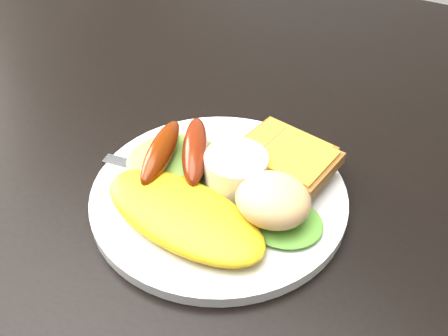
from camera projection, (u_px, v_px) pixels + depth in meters
The scene contains 13 objects.
dining_table at pixel (204, 107), 0.64m from camera, with size 1.20×0.80×0.04m, color black.
dining_chair at pixel (276, 24), 1.44m from camera, with size 0.47×0.47×0.06m, color #A2765C.
plate at pixel (219, 195), 0.48m from camera, with size 0.24×0.24×0.01m, color white.
lettuce_left at pixel (176, 161), 0.51m from camera, with size 0.10×0.09×0.01m, color #599A37.
lettuce_right at pixel (284, 222), 0.45m from camera, with size 0.07×0.06×0.01m, color olive.
omelette at pixel (183, 214), 0.44m from camera, with size 0.16×0.08×0.02m, color yellow.
sausage_a at pixel (161, 151), 0.49m from camera, with size 0.02×0.10×0.02m, color #662803.
sausage_b at pixel (195, 150), 0.49m from camera, with size 0.02×0.10×0.02m, color #6A1604.
ramekin at pixel (236, 171), 0.48m from camera, with size 0.06×0.06×0.03m, color white.
toast_a at pixel (280, 157), 0.51m from camera, with size 0.08×0.08×0.01m, color brown.
toast_b at pixel (296, 162), 0.48m from camera, with size 0.07×0.07×0.01m, color brown.
potato_salad at pixel (273, 200), 0.44m from camera, with size 0.07×0.06×0.04m, color beige.
fork at pixel (180, 178), 0.49m from camera, with size 0.16×0.01×0.00m, color #ADAFB7.
Camera 1 is at (0.27, -0.46, 1.09)m, focal length 42.00 mm.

